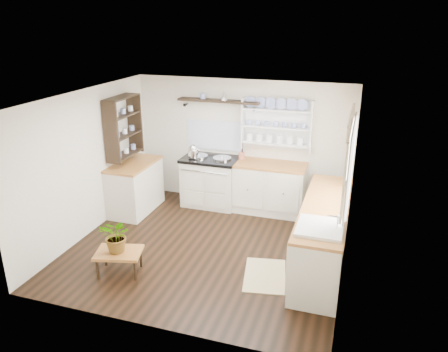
% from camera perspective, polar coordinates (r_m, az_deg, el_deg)
% --- Properties ---
extents(floor, '(4.00, 3.80, 0.01)m').
position_cam_1_polar(floor, '(6.78, -2.17, -9.29)').
color(floor, black).
rests_on(floor, ground).
extents(wall_back, '(4.00, 0.02, 2.30)m').
position_cam_1_polar(wall_back, '(8.01, 2.36, 4.37)').
color(wall_back, beige).
rests_on(wall_back, ground).
extents(wall_right, '(0.02, 3.80, 2.30)m').
position_cam_1_polar(wall_right, '(5.95, 16.11, -2.20)').
color(wall_right, beige).
rests_on(wall_right, ground).
extents(wall_left, '(0.02, 3.80, 2.30)m').
position_cam_1_polar(wall_left, '(7.20, -17.45, 1.57)').
color(wall_left, beige).
rests_on(wall_left, ground).
extents(ceiling, '(4.00, 3.80, 0.01)m').
position_cam_1_polar(ceiling, '(5.99, -2.47, 10.23)').
color(ceiling, white).
rests_on(ceiling, wall_back).
extents(window, '(0.08, 1.55, 1.22)m').
position_cam_1_polar(window, '(5.95, 16.08, 2.08)').
color(window, white).
rests_on(window, wall_right).
extents(aga_cooker, '(1.02, 0.71, 0.94)m').
position_cam_1_polar(aga_cooker, '(8.07, -1.77, -0.64)').
color(aga_cooker, beige).
rests_on(aga_cooker, floor).
extents(back_cabinets, '(1.27, 0.63, 0.90)m').
position_cam_1_polar(back_cabinets, '(7.83, 5.93, -1.46)').
color(back_cabinets, silver).
rests_on(back_cabinets, floor).
extents(right_cabinets, '(0.62, 2.43, 0.90)m').
position_cam_1_polar(right_cabinets, '(6.33, 12.83, -7.35)').
color(right_cabinets, silver).
rests_on(right_cabinets, floor).
extents(belfast_sink, '(0.55, 0.60, 0.45)m').
position_cam_1_polar(belfast_sink, '(5.51, 12.31, -7.70)').
color(belfast_sink, white).
rests_on(belfast_sink, right_cabinets).
extents(left_cabinets, '(0.62, 1.13, 0.90)m').
position_cam_1_polar(left_cabinets, '(7.98, -11.54, -1.33)').
color(left_cabinets, silver).
rests_on(left_cabinets, floor).
extents(plate_rack, '(1.20, 0.22, 0.90)m').
position_cam_1_polar(plate_rack, '(7.73, 7.00, 6.75)').
color(plate_rack, white).
rests_on(plate_rack, wall_back).
extents(high_shelf, '(1.50, 0.29, 0.16)m').
position_cam_1_polar(high_shelf, '(7.84, -0.66, 9.72)').
color(high_shelf, black).
rests_on(high_shelf, wall_back).
extents(left_shelving, '(0.28, 0.80, 1.05)m').
position_cam_1_polar(left_shelving, '(7.73, -13.01, 6.33)').
color(left_shelving, black).
rests_on(left_shelving, wall_left).
extents(kettle, '(0.19, 0.19, 0.23)m').
position_cam_1_polar(kettle, '(7.87, -4.03, 3.26)').
color(kettle, silver).
rests_on(kettle, aga_cooker).
extents(utensil_crock, '(0.11, 0.11, 0.13)m').
position_cam_1_polar(utensil_crock, '(7.85, 2.32, 2.66)').
color(utensil_crock, '#AF5940').
rests_on(utensil_crock, back_cabinets).
extents(center_table, '(0.70, 0.57, 0.33)m').
position_cam_1_polar(center_table, '(6.20, -13.57, -9.91)').
color(center_table, brown).
rests_on(center_table, floor).
extents(potted_plant, '(0.46, 0.41, 0.48)m').
position_cam_1_polar(potted_plant, '(6.06, -13.79, -7.58)').
color(potted_plant, '#3F7233').
rests_on(potted_plant, center_table).
extents(floor_rug, '(0.69, 0.93, 0.02)m').
position_cam_1_polar(floor_rug, '(6.13, 5.36, -12.80)').
color(floor_rug, '#9B8C5A').
rests_on(floor_rug, floor).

